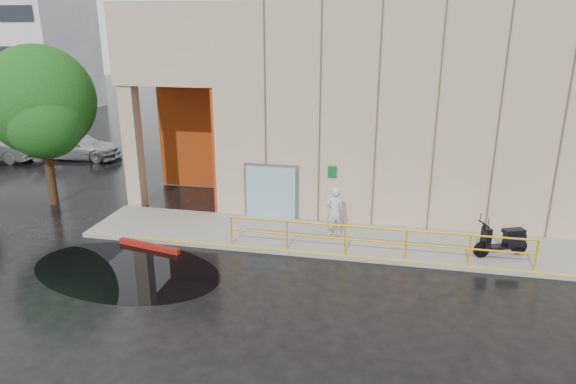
% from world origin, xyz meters
% --- Properties ---
extents(ground, '(120.00, 120.00, 0.00)m').
position_xyz_m(ground, '(0.00, 0.00, 0.00)').
color(ground, black).
rests_on(ground, ground).
extents(sidewalk, '(20.00, 3.00, 0.15)m').
position_xyz_m(sidewalk, '(4.00, 4.50, 0.07)').
color(sidewalk, gray).
rests_on(sidewalk, ground).
extents(building, '(20.00, 10.17, 8.00)m').
position_xyz_m(building, '(5.10, 10.98, 4.21)').
color(building, tan).
rests_on(building, ground).
extents(guardrail, '(9.56, 0.06, 1.03)m').
position_xyz_m(guardrail, '(4.25, 3.15, 0.68)').
color(guardrail, '#D99E0B').
rests_on(guardrail, sidewalk).
extents(distant_building, '(12.00, 8.08, 15.00)m').
position_xyz_m(distant_building, '(-28.00, 27.98, 7.50)').
color(distant_building, '#B4B4AF').
rests_on(distant_building, ground).
extents(person, '(0.77, 0.66, 1.80)m').
position_xyz_m(person, '(2.77, 4.61, 1.05)').
color(person, silver).
rests_on(person, sidewalk).
extents(scooter, '(1.88, 1.23, 1.42)m').
position_xyz_m(scooter, '(8.20, 4.09, 0.96)').
color(scooter, black).
rests_on(scooter, sidewalk).
extents(red_curb, '(2.39, 0.67, 0.18)m').
position_xyz_m(red_curb, '(-3.24, 2.58, 0.09)').
color(red_curb, maroon).
rests_on(red_curb, ground).
extents(puddle, '(6.83, 4.86, 0.01)m').
position_xyz_m(puddle, '(-3.22, 0.96, 0.00)').
color(puddle, black).
rests_on(puddle, ground).
extents(car_c, '(5.05, 2.46, 1.41)m').
position_xyz_m(car_c, '(-12.74, 13.07, 0.71)').
color(car_c, '#AAABB1').
rests_on(car_c, ground).
extents(tree_near, '(4.35, 4.35, 6.52)m').
position_xyz_m(tree_near, '(-9.11, 5.85, 4.17)').
color(tree_near, black).
rests_on(tree_near, ground).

